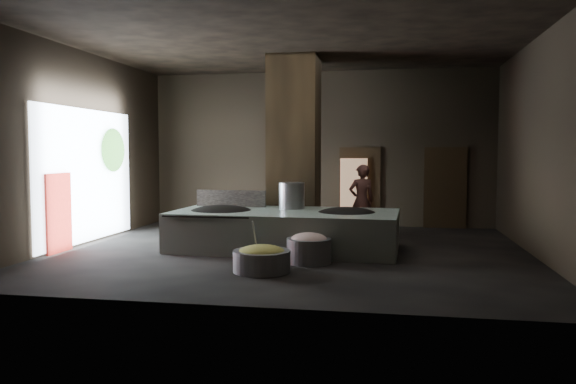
% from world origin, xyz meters
% --- Properties ---
extents(floor, '(10.00, 9.00, 0.10)m').
position_xyz_m(floor, '(0.00, 0.00, -0.05)').
color(floor, black).
rests_on(floor, ground).
extents(ceiling, '(10.00, 9.00, 0.10)m').
position_xyz_m(ceiling, '(0.00, 0.00, 4.55)').
color(ceiling, black).
rests_on(ceiling, back_wall).
extents(back_wall, '(10.00, 0.10, 4.50)m').
position_xyz_m(back_wall, '(0.00, 4.55, 2.25)').
color(back_wall, black).
rests_on(back_wall, ground).
extents(front_wall, '(10.00, 0.10, 4.50)m').
position_xyz_m(front_wall, '(0.00, -4.55, 2.25)').
color(front_wall, black).
rests_on(front_wall, ground).
extents(left_wall, '(0.10, 9.00, 4.50)m').
position_xyz_m(left_wall, '(-5.05, 0.00, 2.25)').
color(left_wall, black).
rests_on(left_wall, ground).
extents(right_wall, '(0.10, 9.00, 4.50)m').
position_xyz_m(right_wall, '(5.05, 0.00, 2.25)').
color(right_wall, black).
rests_on(right_wall, ground).
extents(pillar, '(1.20, 1.20, 4.50)m').
position_xyz_m(pillar, '(-0.30, 1.90, 2.25)').
color(pillar, black).
rests_on(pillar, ground).
extents(hearth_platform, '(4.99, 2.54, 0.85)m').
position_xyz_m(hearth_platform, '(-0.21, 0.16, 0.43)').
color(hearth_platform, '#B1C4B2').
rests_on(hearth_platform, ground).
extents(platform_cap, '(4.79, 2.30, 0.03)m').
position_xyz_m(platform_cap, '(-0.21, 0.16, 0.82)').
color(platform_cap, black).
rests_on(platform_cap, hearth_platform).
extents(wok_left, '(1.54, 1.54, 0.43)m').
position_xyz_m(wok_left, '(-1.66, 0.11, 0.75)').
color(wok_left, black).
rests_on(wok_left, hearth_platform).
extents(wok_left_rim, '(1.57, 1.57, 0.05)m').
position_xyz_m(wok_left_rim, '(-1.66, 0.11, 0.82)').
color(wok_left_rim, black).
rests_on(wok_left_rim, hearth_platform).
extents(wok_right, '(1.44, 1.44, 0.40)m').
position_xyz_m(wok_right, '(1.14, 0.21, 0.75)').
color(wok_right, black).
rests_on(wok_right, hearth_platform).
extents(wok_right_rim, '(1.47, 1.47, 0.05)m').
position_xyz_m(wok_right_rim, '(1.14, 0.21, 0.82)').
color(wok_right_rim, black).
rests_on(wok_right_rim, hearth_platform).
extents(stock_pot, '(0.60, 0.60, 0.64)m').
position_xyz_m(stock_pot, '(-0.16, 0.71, 1.13)').
color(stock_pot, gray).
rests_on(stock_pot, hearth_platform).
extents(splash_guard, '(1.70, 0.14, 0.43)m').
position_xyz_m(splash_guard, '(-1.66, 0.91, 1.03)').
color(splash_guard, black).
rests_on(splash_guard, hearth_platform).
extents(cook, '(0.79, 0.67, 1.84)m').
position_xyz_m(cook, '(1.36, 2.32, 0.92)').
color(cook, brown).
rests_on(cook, ground).
extents(veg_basin, '(1.35, 1.35, 0.38)m').
position_xyz_m(veg_basin, '(-0.19, -2.20, 0.19)').
color(veg_basin, slate).
rests_on(veg_basin, ground).
extents(veg_fill, '(0.85, 0.85, 0.26)m').
position_xyz_m(veg_fill, '(-0.19, -2.20, 0.35)').
color(veg_fill, '#82A650').
rests_on(veg_fill, veg_basin).
extents(ladle, '(0.05, 0.41, 0.74)m').
position_xyz_m(ladle, '(-0.34, -2.05, 0.55)').
color(ladle, gray).
rests_on(ladle, veg_basin).
extents(meat_basin, '(1.10, 1.10, 0.48)m').
position_xyz_m(meat_basin, '(0.53, -1.25, 0.24)').
color(meat_basin, slate).
rests_on(meat_basin, ground).
extents(meat_fill, '(0.72, 0.72, 0.28)m').
position_xyz_m(meat_fill, '(0.53, -1.25, 0.45)').
color(meat_fill, tan).
rests_on(meat_fill, meat_basin).
extents(doorway_near, '(1.18, 0.08, 2.38)m').
position_xyz_m(doorway_near, '(1.20, 4.45, 1.10)').
color(doorway_near, black).
rests_on(doorway_near, ground).
extents(doorway_near_glow, '(0.78, 0.04, 1.84)m').
position_xyz_m(doorway_near_glow, '(1.03, 4.31, 1.05)').
color(doorway_near_glow, '#8C6647').
rests_on(doorway_near_glow, ground).
extents(doorway_far, '(1.18, 0.08, 2.38)m').
position_xyz_m(doorway_far, '(3.60, 4.45, 1.10)').
color(doorway_far, black).
rests_on(doorway_far, ground).
extents(doorway_far_glow, '(0.89, 0.04, 2.11)m').
position_xyz_m(doorway_far_glow, '(3.46, 4.62, 1.05)').
color(doorway_far_glow, '#8C6647').
rests_on(doorway_far_glow, ground).
extents(left_opening, '(0.04, 4.20, 3.10)m').
position_xyz_m(left_opening, '(-4.95, 0.20, 1.60)').
color(left_opening, white).
rests_on(left_opening, ground).
extents(pavilion_sliver, '(0.05, 0.90, 1.70)m').
position_xyz_m(pavilion_sliver, '(-4.88, -1.10, 0.85)').
color(pavilion_sliver, maroon).
rests_on(pavilion_sliver, ground).
extents(tree_silhouette, '(0.28, 1.10, 1.10)m').
position_xyz_m(tree_silhouette, '(-4.85, 1.30, 2.20)').
color(tree_silhouette, '#194714').
rests_on(tree_silhouette, left_opening).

